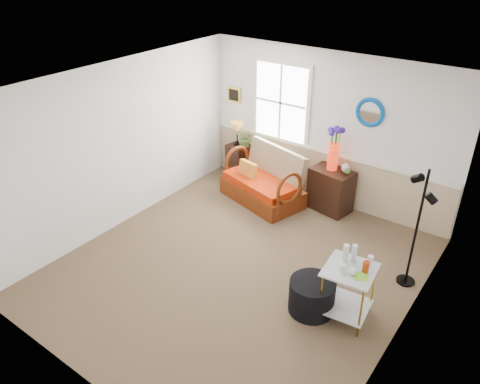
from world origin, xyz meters
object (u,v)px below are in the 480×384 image
Objects in this scene: lamp_stand at (239,161)px; ottoman at (312,296)px; cabinet at (331,190)px; side_table at (347,293)px; loveseat at (262,177)px; floor_lamp at (417,229)px.

ottoman is at bearing -39.94° from lamp_stand.
side_table is at bearing -49.49° from cabinet.
loveseat is at bearing 136.43° from ottoman.
side_table is at bearing -90.55° from floor_lamp.
floor_lamp is at bearing 57.80° from ottoman.
side_table is (3.31, -2.31, 0.03)m from lamp_stand.
lamp_stand is at bearing -172.41° from cabinet.
floor_lamp is (1.72, -1.13, 0.48)m from cabinet.
lamp_stand is 1.16× the size of ottoman.
cabinet is 1.29× the size of ottoman.
cabinet reaches higher than lamp_stand.
floor_lamp is 2.98× the size of ottoman.
side_table is (2.43, -1.81, -0.10)m from loveseat.
cabinet reaches higher than side_table.
ottoman is (-0.78, -1.24, -0.63)m from floor_lamp.
ottoman is at bearing -28.42° from loveseat.
cabinet is (1.98, -0.07, 0.04)m from lamp_stand.
cabinet is 2.60m from side_table.
cabinet is 1.01× the size of side_table.
loveseat is 1.93× the size of cabinet.
side_table is 0.43× the size of floor_lamp.
loveseat is 1.95× the size of side_table.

